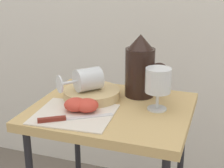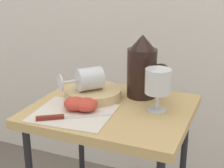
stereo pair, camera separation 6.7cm
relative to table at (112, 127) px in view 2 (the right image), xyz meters
name	(u,v)px [view 2 (the right image)]	position (x,y,z in m)	size (l,w,h in m)	color
table	(112,127)	(0.00, 0.00, 0.00)	(0.52, 0.44, 0.68)	tan
linen_napkin	(74,113)	(-0.09, -0.10, 0.08)	(0.24, 0.22, 0.00)	silver
basket_tray	(93,94)	(-0.09, 0.04, 0.09)	(0.20, 0.20, 0.04)	tan
pitcher	(142,72)	(0.06, 0.13, 0.17)	(0.16, 0.11, 0.22)	black
wine_glass_upright	(158,83)	(0.15, 0.03, 0.17)	(0.08, 0.08, 0.14)	silver
wine_glass_tipped_near	(88,79)	(-0.10, 0.03, 0.15)	(0.15, 0.16, 0.08)	silver
apple_half_left	(75,104)	(-0.10, -0.08, 0.10)	(0.07, 0.07, 0.04)	#CC3D2D
apple_half_right	(86,105)	(-0.06, -0.07, 0.10)	(0.07, 0.07, 0.04)	#CC3D2D
knife	(63,117)	(-0.10, -0.15, 0.08)	(0.20, 0.14, 0.01)	silver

